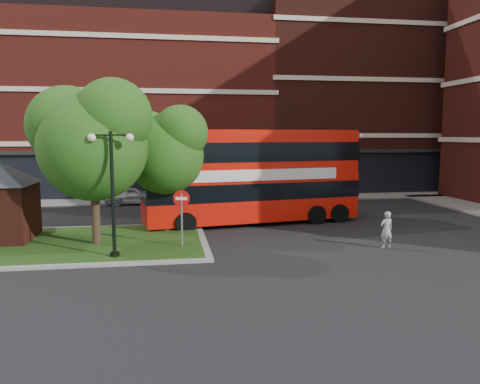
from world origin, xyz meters
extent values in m
plane|color=black|center=(0.00, 0.00, 0.00)|extent=(120.00, 120.00, 0.00)
cube|color=slate|center=(0.00, 16.50, 0.06)|extent=(44.00, 3.00, 0.12)
cube|color=maroon|center=(-8.00, 24.00, 7.00)|extent=(26.00, 12.00, 14.00)
cube|color=#471911|center=(14.00, 24.00, 8.00)|extent=(18.00, 12.00, 16.00)
cube|color=gray|center=(-8.00, 3.00, 0.06)|extent=(12.60, 7.60, 0.12)
cube|color=#19380F|center=(-8.00, 3.00, 0.07)|extent=(12.00, 7.00, 0.15)
cylinder|color=#2D2116|center=(-6.50, 2.50, 1.96)|extent=(0.36, 0.36, 3.92)
sphere|color=#204711|center=(-6.50, 2.50, 4.34)|extent=(4.60, 4.60, 4.60)
sphere|color=#204711|center=(-7.65, 3.19, 5.25)|extent=(3.45, 3.45, 3.45)
sphere|color=#204711|center=(-5.58, 2.04, 5.60)|extent=(3.22, 3.22, 3.22)
cylinder|color=#2D2116|center=(-3.50, 5.00, 1.74)|extent=(0.36, 0.36, 3.47)
sphere|color=#204711|center=(-3.50, 5.00, 3.84)|extent=(3.80, 3.80, 3.80)
sphere|color=#204711|center=(-4.45, 5.57, 4.65)|extent=(2.85, 2.85, 2.85)
sphere|color=#204711|center=(-2.74, 4.62, 4.96)|extent=(2.66, 2.66, 2.66)
cylinder|color=black|center=(-5.50, 0.20, 2.50)|extent=(0.14, 0.14, 5.00)
cylinder|color=black|center=(-5.50, 0.20, 0.15)|extent=(0.36, 0.36, 0.30)
cube|color=black|center=(-5.50, 0.20, 4.85)|extent=(1.40, 0.06, 0.06)
sphere|color=#F2EACC|center=(-6.20, 0.20, 4.75)|extent=(0.32, 0.32, 0.32)
sphere|color=#F2EACC|center=(-4.80, 0.20, 4.75)|extent=(0.32, 0.32, 0.32)
cylinder|color=black|center=(2.00, 14.50, 2.50)|extent=(0.14, 0.14, 5.00)
cylinder|color=black|center=(2.00, 14.50, 0.15)|extent=(0.36, 0.36, 0.30)
cube|color=black|center=(2.00, 14.50, 4.85)|extent=(1.40, 0.06, 0.06)
sphere|color=#F2EACC|center=(1.30, 14.50, 4.75)|extent=(0.32, 0.32, 0.32)
sphere|color=#F2EACC|center=(2.70, 14.50, 4.75)|extent=(0.32, 0.32, 0.32)
cylinder|color=black|center=(10.00, 14.50, 2.50)|extent=(0.14, 0.14, 5.00)
cylinder|color=black|center=(10.00, 14.50, 0.15)|extent=(0.36, 0.36, 0.30)
cube|color=black|center=(10.00, 14.50, 4.85)|extent=(1.40, 0.06, 0.06)
sphere|color=#F2EACC|center=(9.30, 14.50, 4.75)|extent=(0.32, 0.32, 0.32)
sphere|color=#F2EACC|center=(10.70, 14.50, 4.75)|extent=(0.32, 0.32, 0.32)
cube|color=red|center=(1.17, 6.92, 1.60)|extent=(12.05, 4.61, 2.25)
cube|color=red|center=(1.17, 6.92, 3.85)|extent=(11.93, 4.57, 2.25)
cube|color=black|center=(1.17, 6.92, 3.96)|extent=(12.05, 4.61, 1.02)
cube|color=silver|center=(1.40, 5.57, 2.78)|extent=(8.71, 1.52, 0.59)
imported|color=gray|center=(5.86, 0.35, 0.80)|extent=(0.64, 0.47, 1.60)
imported|color=#A7AAAE|center=(-5.87, 15.04, 0.64)|extent=(3.75, 1.55, 1.27)
imported|color=silver|center=(4.02, 14.50, 0.75)|extent=(4.72, 2.16, 1.50)
cylinder|color=slate|center=(-2.84, 1.50, 1.21)|extent=(0.09, 0.09, 2.41)
cylinder|color=red|center=(-2.84, 1.50, 2.19)|extent=(0.70, 0.19, 0.70)
cube|color=white|center=(-2.84, 1.50, 2.19)|extent=(0.49, 0.14, 0.13)
camera|label=1|loc=(-3.41, -18.16, 4.86)|focal=35.00mm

